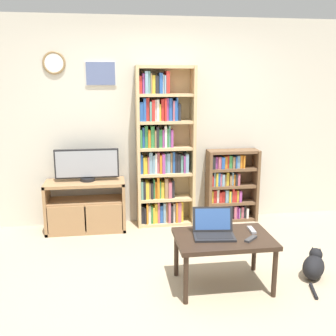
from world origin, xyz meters
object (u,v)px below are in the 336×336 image
tv_stand (86,206)px  coffee_table (224,242)px  cat (314,266)px  television (87,165)px  remote_far_from_laptop (251,239)px  laptop (213,229)px  bookshelf_short (229,186)px  bookshelf_tall (162,151)px  remote_near_laptop (252,230)px

tv_stand → coffee_table: size_ratio=1.12×
tv_stand → cat: tv_stand is taller
television → remote_far_from_laptop: (1.49, -1.71, -0.34)m
tv_stand → coffee_table: tv_stand is taller
laptop → cat: laptop is taller
bookshelf_short → laptop: bearing=-111.3°
bookshelf_tall → cat: (1.24, -1.64, -0.85)m
tv_stand → television: (0.03, 0.04, 0.51)m
coffee_table → laptop: laptop is taller
cat → remote_near_laptop: bearing=-148.4°
remote_near_laptop → cat: bearing=-3.5°
remote_far_from_laptop → tv_stand: bearing=-0.4°
coffee_table → remote_near_laptop: bearing=17.7°
television → bookshelf_short: television is taller
remote_far_from_laptop → coffee_table: bearing=20.9°
remote_near_laptop → bookshelf_tall: bearing=114.6°
television → cat: bearing=-35.8°
bookshelf_tall → bookshelf_short: (0.89, 0.01, -0.50)m
remote_far_from_laptop → cat: bearing=-122.0°
bookshelf_short → laptop: bookshelf_short is taller
coffee_table → laptop: bearing=156.4°
laptop → remote_far_from_laptop: (0.30, -0.14, -0.05)m
cat → remote_far_from_laptop: bearing=-131.3°
coffee_table → remote_near_laptop: 0.31m
bookshelf_tall → tv_stand: bearing=-173.9°
cat → coffee_table: bearing=-140.4°
remote_far_from_laptop → bookshelf_tall: bearing=-25.5°
bookshelf_tall → remote_near_laptop: bearing=-68.1°
remote_near_laptop → cat: 0.72m
tv_stand → bookshelf_short: 1.87m
laptop → cat: (0.99, -0.01, -0.42)m
remote_far_from_laptop → remote_near_laptop: bearing=-64.5°
remote_near_laptop → tv_stand: bearing=140.2°
laptop → remote_near_laptop: size_ratio=2.40×
cat → bookshelf_short: bearing=139.8°
laptop → remote_near_laptop: 0.39m
remote_near_laptop → laptop: bearing=-169.0°
tv_stand → laptop: bearing=-51.2°
bookshelf_short → cat: bookshelf_short is taller
bookshelf_tall → cat: 2.22m
television → laptop: bearing=-52.7°
coffee_table → remote_near_laptop: size_ratio=5.32×
bookshelf_short → remote_near_laptop: bearing=-99.4°
bookshelf_tall → laptop: bookshelf_tall is taller
television → coffee_table: bearing=-51.4°
remote_near_laptop → television: bearing=138.8°
tv_stand → television: television is taller
laptop → cat: size_ratio=0.69×
bookshelf_short → remote_near_laptop: bookshelf_short is taller
television → bookshelf_tall: size_ratio=0.38×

